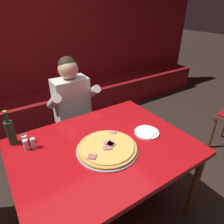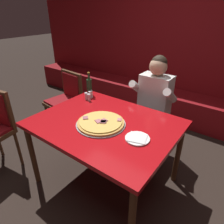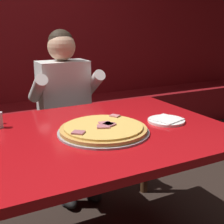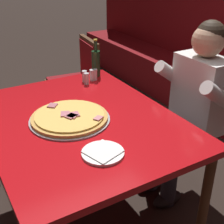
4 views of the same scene
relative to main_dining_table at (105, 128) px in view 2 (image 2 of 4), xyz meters
The scene contains 13 objects.
ground_plane 0.70m from the main_dining_table, ahead, with size 24.00×24.00×0.00m, color black.
booth_wall_panel 2.19m from the main_dining_table, 90.00° to the left, with size 6.80×0.16×1.90m, color maroon.
booth_bench 1.92m from the main_dining_table, 90.00° to the left, with size 6.46×0.48×0.46m, color maroon.
main_dining_table is the anchor object (origin of this frame).
pizza 0.11m from the main_dining_table, 91.71° to the right, with size 0.47×0.47×0.05m.
plate_white_paper 0.41m from the main_dining_table, ahead, with size 0.21×0.21×0.02m.
beer_bottle 0.74m from the main_dining_table, 144.11° to the left, with size 0.07×0.07×0.29m.
shaker_red_pepper_flakes 0.62m from the main_dining_table, 145.73° to the left, with size 0.04×0.04×0.09m.
shaker_black_pepper 0.63m from the main_dining_table, 143.82° to the left, with size 0.04×0.04×0.09m.
shaker_oregano 0.59m from the main_dining_table, 150.93° to the left, with size 0.04×0.04×0.09m.
shaker_parmesan 0.54m from the main_dining_table, 149.02° to the left, with size 0.04×0.04×0.09m.
diner_seated_blue_shirt 0.79m from the main_dining_table, 82.01° to the left, with size 0.53×0.53×1.27m.
dining_chair_far_right 1.28m from the main_dining_table, 156.01° to the left, with size 0.48×0.48×0.92m.
Camera 2 is at (1.05, -1.29, 1.76)m, focal length 32.00 mm.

